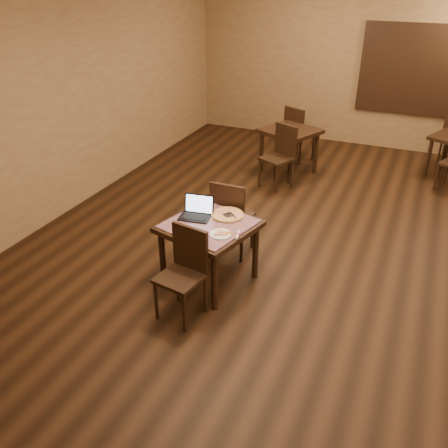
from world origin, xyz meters
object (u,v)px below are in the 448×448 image
at_px(chair_main_near, 185,268).
at_px(laptop, 197,211).
at_px(tiled_table, 209,231).
at_px(pizza_pan, 228,216).
at_px(other_table_b_chair_near, 281,153).
at_px(chair_main_far, 231,215).
at_px(other_table_b, 290,137).
at_px(other_table_b_chair_far, 297,131).

bearing_deg(chair_main_near, laptop, 115.80).
xyz_separation_m(tiled_table, chair_main_near, (0.01, -0.61, -0.10)).
bearing_deg(laptop, pizza_pan, 13.91).
xyz_separation_m(laptop, other_table_b_chair_near, (0.10, 2.83, -0.25)).
relative_size(chair_main_near, laptop, 2.62).
relative_size(chair_main_far, laptop, 2.73).
xyz_separation_m(tiled_table, chair_main_far, (0.00, 0.61, -0.08)).
bearing_deg(other_table_b, other_table_b_chair_near, -62.20).
bearing_deg(other_table_b, chair_main_far, -62.96).
relative_size(other_table_b, other_table_b_chair_near, 1.09).
distance_m(other_table_b_chair_near, other_table_b_chair_far, 1.21).
bearing_deg(laptop, tiled_table, -36.64).
bearing_deg(pizza_pan, laptop, -157.08).
distance_m(laptop, other_table_b, 3.44).
distance_m(chair_main_near, chair_main_far, 1.22).
bearing_deg(pizza_pan, tiled_table, -116.57).
relative_size(chair_main_near, other_table_b_chair_far, 0.96).
xyz_separation_m(chair_main_near, chair_main_far, (-0.01, 1.22, 0.02)).
bearing_deg(other_table_b, other_table_b_chair_far, 117.80).
xyz_separation_m(chair_main_near, other_table_b, (-0.15, 4.16, 0.10)).
relative_size(tiled_table, pizza_pan, 2.86).
distance_m(tiled_table, other_table_b_chair_far, 4.15).
distance_m(other_table_b, other_table_b_chair_near, 0.61).
bearing_deg(pizza_pan, other_table_b, 94.50).
height_order(chair_main_near, pizza_pan, chair_main_near).
xyz_separation_m(other_table_b, other_table_b_chair_far, (-0.04, 0.61, -0.08)).
bearing_deg(other_table_b_chair_near, chair_main_near, -63.82).
height_order(pizza_pan, other_table_b_chair_near, other_table_b_chair_near).
relative_size(pizza_pan, other_table_b, 0.35).
height_order(laptop, pizza_pan, laptop).
bearing_deg(other_table_b_chair_far, other_table_b, 117.80).
bearing_deg(pizza_pan, other_table_b_chair_far, 94.34).
distance_m(pizza_pan, other_table_b, 3.31).
xyz_separation_m(tiled_table, other_table_b_chair_far, (-0.18, 4.15, -0.08)).
bearing_deg(other_table_b, tiled_table, -63.44).
xyz_separation_m(chair_main_near, other_table_b_chair_near, (-0.12, 3.55, 0.02)).
relative_size(tiled_table, other_table_b_chair_near, 1.09).
distance_m(laptop, other_table_b_chair_near, 2.84).
xyz_separation_m(laptop, pizza_pan, (0.32, 0.14, -0.06)).
xyz_separation_m(chair_main_far, other_table_b_chair_far, (-0.18, 3.54, 0.00)).
relative_size(tiled_table, other_table_b_chair_far, 1.09).
xyz_separation_m(pizza_pan, other_table_b_chair_near, (-0.22, 2.70, -0.19)).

